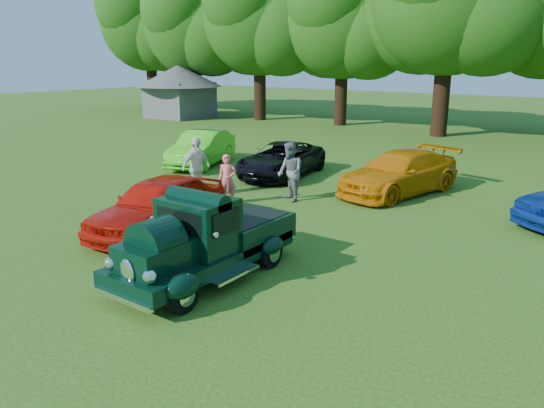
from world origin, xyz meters
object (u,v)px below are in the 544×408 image
Objects in this scene: hero_pickup at (206,242)px; spectator_grey at (290,172)px; back_car_black at (281,160)px; gazebo at (179,85)px; back_car_lime at (202,148)px; back_car_orange at (399,173)px; spectator_white at (196,167)px; red_convertible at (158,205)px; spectator_pink at (227,179)px.

spectator_grey is at bearing 108.36° from hero_pickup.
gazebo is (-18.26, 12.57, 1.77)m from back_car_black.
hero_pickup is 1.02× the size of back_car_lime.
spectator_white is (-5.22, -4.22, 0.27)m from back_car_orange.
back_car_lime is 6.82m from spectator_grey.
back_car_lime reaches higher than back_car_black.
back_car_black is (3.93, 0.25, -0.08)m from back_car_lime.
back_car_black is at bearing 161.59° from spectator_grey.
back_car_black is at bearing 116.09° from hero_pickup.
back_car_black is 2.43× the size of spectator_grey.
red_convertible is at bearing -89.03° from back_car_black.
red_convertible reaches higher than back_car_lime.
spectator_white is at bearing 136.05° from spectator_pink.
red_convertible is 2.22× the size of spectator_white.
back_car_lime is 0.68× the size of gazebo.
red_convertible is 0.89× the size of back_car_orange.
gazebo is (-14.33, 12.82, 1.69)m from back_car_lime.
gazebo reaches higher than spectator_pink.
gazebo is (-23.01, 12.50, 1.70)m from back_car_orange.
spectator_white is (-2.83, -1.27, 0.03)m from spectator_grey.
gazebo is at bearing 136.52° from hero_pickup.
spectator_grey is at bearing 7.78° from spectator_pink.
back_car_orange is 2.49× the size of spectator_white.
hero_pickup is 11.95m from back_car_lime.
spectator_pink reaches higher than back_car_lime.
spectator_grey is 0.29× the size of gazebo.
spectator_pink is (0.99, -4.30, 0.14)m from back_car_black.
gazebo is at bearing 51.63° from spectator_white.
spectator_grey reaches higher than back_car_orange.
back_car_lime is at bearing 102.36° from spectator_pink.
red_convertible is (-2.98, 1.40, -0.01)m from hero_pickup.
spectator_pink is at bearing -41.22° from gazebo.
spectator_grey is (6.29, -2.63, 0.22)m from back_car_lime.
back_car_orange is 3.80m from spectator_grey.
red_convertible is 4.70m from spectator_grey.
back_car_black is at bearing 64.74° from spectator_pink.
spectator_white is 24.46m from gazebo.
back_car_lime is 3.94m from back_car_black.
back_car_orange is 6.72m from spectator_white.
spectator_pink is at bearing -116.60° from back_car_orange.
back_car_black is 2.94× the size of spectator_pink.
gazebo is at bearing 175.47° from spectator_grey.
back_car_lime is at bearing 117.95° from red_convertible.
back_car_black is 2.35× the size of spectator_white.
spectator_pink is 0.80× the size of spectator_white.
spectator_pink is (4.92, -4.05, 0.06)m from back_car_lime.
hero_pickup is 3.29m from red_convertible.
gazebo is (-19.25, 16.87, 1.62)m from spectator_pink.
back_car_lime is 0.89× the size of back_car_orange.
gazebo reaches higher than red_convertible.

